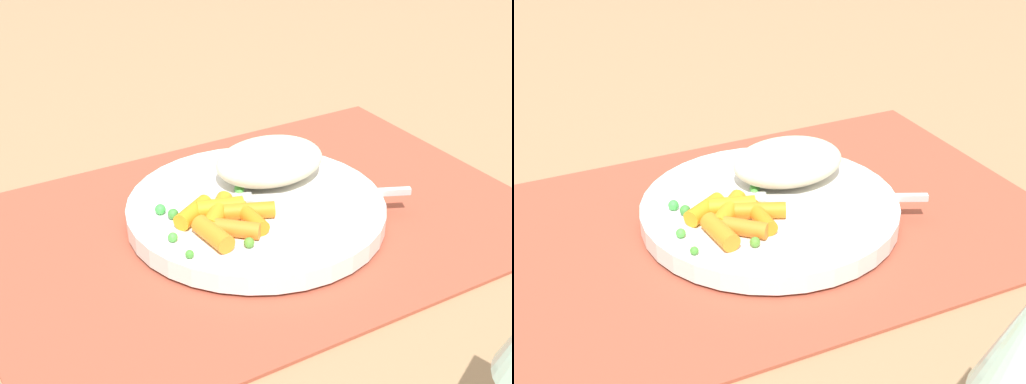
% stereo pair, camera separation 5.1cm
% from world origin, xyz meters
% --- Properties ---
extents(ground_plane, '(2.40, 2.40, 0.00)m').
position_xyz_m(ground_plane, '(0.00, 0.00, 0.00)').
color(ground_plane, '#997551').
extents(placemat, '(0.50, 0.35, 0.01)m').
position_xyz_m(placemat, '(0.00, 0.00, 0.00)').
color(placemat, '#9E4733').
rests_on(placemat, ground_plane).
extents(plate, '(0.23, 0.23, 0.02)m').
position_xyz_m(plate, '(0.00, 0.00, 0.01)').
color(plate, white).
rests_on(plate, placemat).
extents(rice_mound, '(0.11, 0.08, 0.04)m').
position_xyz_m(rice_mound, '(-0.03, -0.03, 0.04)').
color(rice_mound, beige).
rests_on(rice_mound, plate).
extents(carrot_portion, '(0.09, 0.08, 0.02)m').
position_xyz_m(carrot_portion, '(0.04, 0.02, 0.03)').
color(carrot_portion, orange).
rests_on(carrot_portion, plate).
extents(pea_scatter, '(0.10, 0.09, 0.01)m').
position_xyz_m(pea_scatter, '(0.05, 0.00, 0.03)').
color(pea_scatter, '#529C3F').
rests_on(pea_scatter, plate).
extents(fork, '(0.18, 0.09, 0.01)m').
position_xyz_m(fork, '(-0.02, 0.01, 0.03)').
color(fork, '#BEBEBE').
rests_on(fork, plate).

